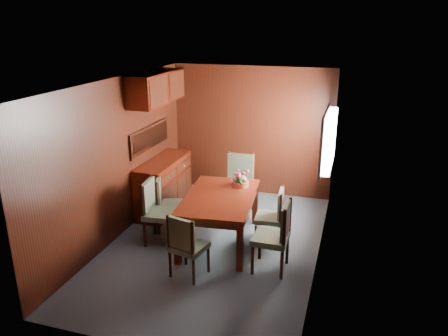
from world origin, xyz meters
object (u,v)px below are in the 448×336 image
(chair_head, at_px, (186,243))
(flower_centerpiece, at_px, (241,178))
(chair_right_near, at_px, (277,233))
(dining_table, at_px, (220,202))
(chair_left_near, at_px, (156,208))
(sideboard, at_px, (164,185))

(chair_head, height_order, flower_centerpiece, flower_centerpiece)
(chair_right_near, bearing_deg, dining_table, 61.89)
(dining_table, relative_size, chair_right_near, 1.71)
(chair_left_near, bearing_deg, chair_right_near, 76.55)
(flower_centerpiece, bearing_deg, chair_left_near, -146.48)
(dining_table, xyz_separation_m, flower_centerpiece, (0.19, 0.47, 0.24))
(dining_table, height_order, chair_head, chair_head)
(sideboard, xyz_separation_m, chair_left_near, (0.39, -1.13, 0.09))
(chair_left_near, bearing_deg, chair_head, 39.90)
(chair_right_near, height_order, chair_head, chair_right_near)
(chair_right_near, bearing_deg, sideboard, 59.07)
(dining_table, height_order, chair_left_near, chair_left_near)
(sideboard, distance_m, flower_centerpiece, 1.59)
(dining_table, bearing_deg, chair_left_near, -169.38)
(chair_right_near, relative_size, flower_centerpiece, 3.61)
(sideboard, relative_size, dining_table, 0.84)
(sideboard, bearing_deg, flower_centerpiece, -15.07)
(flower_centerpiece, bearing_deg, chair_head, -101.77)
(chair_right_near, distance_m, flower_centerpiece, 1.29)
(chair_left_near, distance_m, flower_centerpiece, 1.35)
(chair_left_near, distance_m, chair_head, 1.10)
(dining_table, height_order, chair_right_near, chair_right_near)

